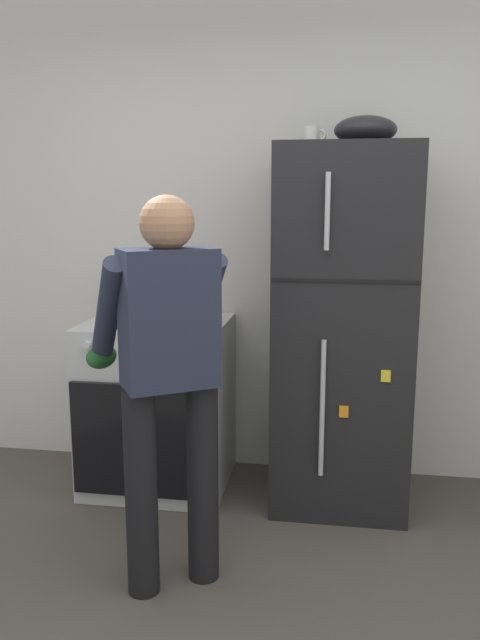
{
  "coord_description": "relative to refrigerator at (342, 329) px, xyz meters",
  "views": [
    {
      "loc": [
        0.37,
        -1.68,
        1.59
      ],
      "look_at": [
        -0.1,
        1.32,
        1.0
      ],
      "focal_mm": 35.64,
      "sensor_mm": 36.0,
      "label": 1
    }
  ],
  "objects": [
    {
      "name": "kitchen_wall_back",
      "position": [
        -0.4,
        0.38,
        0.43
      ],
      "size": [
        6.0,
        0.1,
        2.7
      ],
      "primitive_type": "cube",
      "color": "silver",
      "rests_on": "ground"
    },
    {
      "name": "refrigerator",
      "position": [
        0.0,
        0.0,
        0.0
      ],
      "size": [
        0.68,
        0.72,
        1.84
      ],
      "color": "black",
      "rests_on": "ground"
    },
    {
      "name": "stove_range",
      "position": [
        -0.99,
        -0.01,
        -0.46
      ],
      "size": [
        0.76,
        0.67,
        0.93
      ],
      "color": "silver",
      "rests_on": "ground"
    },
    {
      "name": "person_cook",
      "position": [
        -0.69,
        -0.89,
        0.03
      ],
      "size": [
        0.64,
        0.68,
        1.6
      ],
      "color": "black",
      "rests_on": "ground"
    },
    {
      "name": "red_pot",
      "position": [
        -0.83,
        -0.05,
        0.07
      ],
      "size": [
        0.37,
        0.27,
        0.11
      ],
      "color": "red",
      "rests_on": "stove_range"
    },
    {
      "name": "coffee_mug",
      "position": [
        -0.18,
        0.05,
        0.97
      ],
      "size": [
        0.11,
        0.08,
        0.1
      ],
      "color": "silver",
      "rests_on": "refrigerator"
    },
    {
      "name": "pepper_mill",
      "position": [
        -1.29,
        0.2,
        0.11
      ],
      "size": [
        0.05,
        0.05,
        0.2
      ],
      "primitive_type": "cylinder",
      "color": "brown",
      "rests_on": "stove_range"
    },
    {
      "name": "mixing_bowl",
      "position": [
        0.08,
        0.0,
        0.99
      ],
      "size": [
        0.3,
        0.3,
        0.14
      ],
      "primitive_type": "ellipsoid",
      "color": "black",
      "rests_on": "refrigerator"
    }
  ]
}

